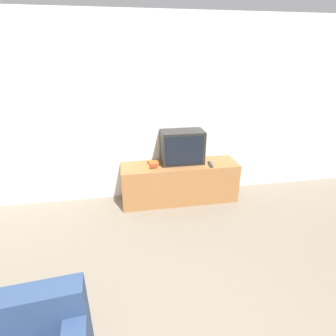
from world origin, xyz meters
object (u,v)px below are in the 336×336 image
object	(u,v)px
television	(182,147)
book_stack	(153,164)
tv_stand	(179,182)
remote_on_stand	(211,164)

from	to	relation	value
television	book_stack	size ratio (longest dim) A/B	2.69
tv_stand	television	xyz separation A→B (m)	(0.05, 0.07, 0.54)
remote_on_stand	tv_stand	bearing A→B (deg)	165.88
book_stack	remote_on_stand	xyz separation A→B (m)	(0.83, -0.11, -0.02)
tv_stand	television	size ratio (longest dim) A/B	2.79
television	remote_on_stand	xyz separation A→B (m)	(0.39, -0.18, -0.23)
television	book_stack	xyz separation A→B (m)	(-0.44, -0.07, -0.21)
book_stack	remote_on_stand	distance (m)	0.84
tv_stand	book_stack	size ratio (longest dim) A/B	7.49
television	remote_on_stand	size ratio (longest dim) A/B	3.06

